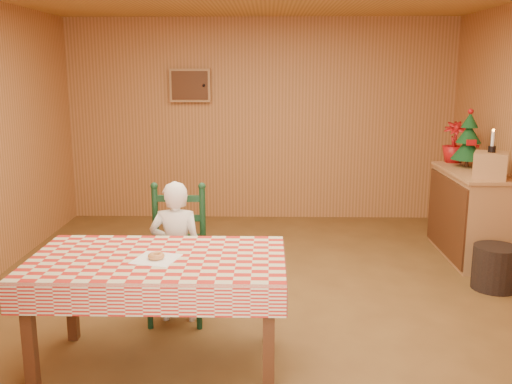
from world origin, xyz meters
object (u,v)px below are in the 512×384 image
(storage_bin, at_px, (495,268))
(crate, at_px, (490,165))
(christmas_tree, at_px, (468,141))
(dining_table, at_px, (158,269))
(seated_child, at_px, (176,252))
(shelf_unit, at_px, (470,214))
(ladder_chair, at_px, (178,257))

(storage_bin, bearing_deg, crate, 81.76)
(crate, relative_size, storage_bin, 0.75)
(christmas_tree, bearing_deg, crate, -90.00)
(dining_table, distance_m, seated_child, 0.74)
(shelf_unit, bearing_deg, seated_child, -150.63)
(dining_table, relative_size, storage_bin, 4.14)
(shelf_unit, bearing_deg, storage_bin, -94.02)
(ladder_chair, bearing_deg, crate, 21.82)
(ladder_chair, xyz_separation_m, crate, (2.84, 1.14, 0.55))
(christmas_tree, bearing_deg, storage_bin, -93.57)
(shelf_unit, xyz_separation_m, crate, (0.01, -0.40, 0.59))
(shelf_unit, distance_m, christmas_tree, 0.79)
(dining_table, height_order, ladder_chair, ladder_chair)
(ladder_chair, relative_size, storage_bin, 2.70)
(seated_child, relative_size, storage_bin, 2.82)
(shelf_unit, bearing_deg, crate, -88.77)
(ladder_chair, xyz_separation_m, storage_bin, (2.77, 0.65, -0.30))
(seated_child, bearing_deg, shelf_unit, -150.63)
(seated_child, relative_size, christmas_tree, 1.81)
(dining_table, relative_size, shelf_unit, 1.34)
(shelf_unit, bearing_deg, ladder_chair, -151.51)
(ladder_chair, bearing_deg, christmas_tree, 32.16)
(ladder_chair, relative_size, seated_child, 0.96)
(ladder_chair, height_order, storage_bin, ladder_chair)
(ladder_chair, bearing_deg, shelf_unit, 28.49)
(seated_child, xyz_separation_m, shelf_unit, (2.83, 1.59, -0.10))
(dining_table, relative_size, christmas_tree, 2.67)
(ladder_chair, distance_m, crate, 3.11)
(seated_child, relative_size, crate, 3.75)
(ladder_chair, height_order, crate, crate)
(dining_table, bearing_deg, shelf_unit, 39.36)
(dining_table, bearing_deg, ladder_chair, 90.00)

